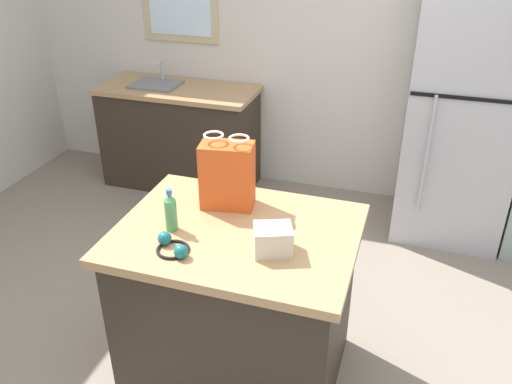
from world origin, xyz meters
The scene contains 9 objects.
ground centered at (0.00, 0.00, 0.00)m, with size 6.84×6.84×0.00m, color gray.
back_wall centered at (-0.02, 2.23, 1.38)m, with size 5.70×0.13×2.75m.
kitchen_island centered at (-0.09, -0.09, 0.46)m, with size 1.14×0.88×0.91m.
refrigerator centered at (0.96, 1.80, 0.95)m, with size 0.76×0.76×1.90m.
sink_counter centered at (-1.33, 1.88, 0.46)m, with size 1.36×0.60×1.09m.
shopping_bag centered at (-0.21, 0.12, 1.08)m, with size 0.28×0.19×0.38m.
small_box centered at (0.13, -0.21, 0.97)m, with size 0.17×0.14×0.13m, color beige.
bottle centered at (-0.38, -0.18, 1.00)m, with size 0.06×0.06×0.21m.
ear_defenders centered at (-0.30, -0.34, 0.93)m, with size 0.21×0.21×0.06m.
Camera 1 is at (0.65, -2.09, 2.27)m, focal length 37.27 mm.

